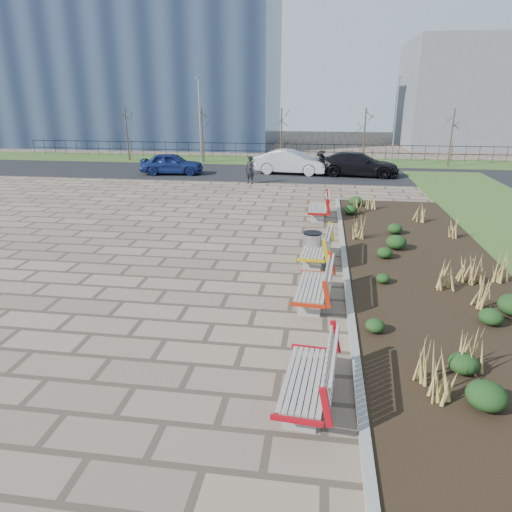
# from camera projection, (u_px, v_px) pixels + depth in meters

# --- Properties ---
(ground) EXTENTS (120.00, 120.00, 0.00)m
(ground) POSITION_uv_depth(u_px,v_px,m) (166.00, 339.00, 9.63)
(ground) COLOR #806D58
(ground) RESTS_ON ground
(planting_bed) EXTENTS (4.50, 18.00, 0.10)m
(planting_bed) POSITION_uv_depth(u_px,v_px,m) (425.00, 268.00, 13.44)
(planting_bed) COLOR black
(planting_bed) RESTS_ON ground
(planting_curb) EXTENTS (0.16, 18.00, 0.15)m
(planting_curb) POSITION_uv_depth(u_px,v_px,m) (345.00, 264.00, 13.74)
(planting_curb) COLOR gray
(planting_curb) RESTS_ON ground
(grass_verge_far) EXTENTS (80.00, 5.00, 0.04)m
(grass_verge_far) POSITION_uv_depth(u_px,v_px,m) (282.00, 161.00, 35.75)
(grass_verge_far) COLOR #33511E
(grass_verge_far) RESTS_ON ground
(road) EXTENTS (80.00, 7.00, 0.02)m
(road) POSITION_uv_depth(u_px,v_px,m) (275.00, 173.00, 30.16)
(road) COLOR black
(road) RESTS_ON ground
(bench_a) EXTENTS (1.07, 2.17, 1.00)m
(bench_a) POSITION_uv_depth(u_px,v_px,m) (306.00, 376.00, 7.52)
(bench_a) COLOR #AF0B16
(bench_a) RESTS_ON ground
(bench_b) EXTENTS (1.04, 2.16, 1.00)m
(bench_b) POSITION_uv_depth(u_px,v_px,m) (312.00, 285.00, 11.14)
(bench_b) COLOR red
(bench_b) RESTS_ON ground
(bench_c) EXTENTS (1.07, 2.17, 1.00)m
(bench_c) POSITION_uv_depth(u_px,v_px,m) (315.00, 247.00, 13.92)
(bench_c) COLOR gold
(bench_c) RESTS_ON ground
(bench_d) EXTENTS (0.92, 2.11, 1.00)m
(bench_d) POSITION_uv_depth(u_px,v_px,m) (318.00, 206.00, 19.02)
(bench_d) COLOR #AA0B0B
(bench_d) RESTS_ON ground
(litter_bin) EXTENTS (0.56, 0.56, 0.85)m
(litter_bin) POSITION_uv_depth(u_px,v_px,m) (312.00, 246.00, 14.22)
(litter_bin) COLOR #B2B2B7
(litter_bin) RESTS_ON ground
(pedestrian) EXTENTS (0.69, 0.59, 1.60)m
(pedestrian) POSITION_uv_depth(u_px,v_px,m) (250.00, 170.00, 26.34)
(pedestrian) COLOR black
(pedestrian) RESTS_ON ground
(car_blue) EXTENTS (4.17, 2.08, 1.36)m
(car_blue) POSITION_uv_depth(u_px,v_px,m) (172.00, 164.00, 29.51)
(car_blue) COLOR navy
(car_blue) RESTS_ON road
(car_silver) EXTENTS (4.78, 2.13, 1.53)m
(car_silver) POSITION_uv_depth(u_px,v_px,m) (291.00, 162.00, 29.59)
(car_silver) COLOR #AFB2B7
(car_silver) RESTS_ON road
(car_black) EXTENTS (5.28, 2.57, 1.48)m
(car_black) POSITION_uv_depth(u_px,v_px,m) (358.00, 164.00, 28.87)
(car_black) COLOR black
(car_black) RESTS_ON road
(tree_a) EXTENTS (1.40, 1.40, 4.00)m
(tree_a) POSITION_uv_depth(u_px,v_px,m) (127.00, 134.00, 35.30)
(tree_a) COLOR #4C3D2D
(tree_a) RESTS_ON grass_verge_far
(tree_b) EXTENTS (1.40, 1.40, 4.00)m
(tree_b) POSITION_uv_depth(u_px,v_px,m) (202.00, 135.00, 34.49)
(tree_b) COLOR #4C3D2D
(tree_b) RESTS_ON grass_verge_far
(tree_c) EXTENTS (1.40, 1.40, 4.00)m
(tree_c) POSITION_uv_depth(u_px,v_px,m) (281.00, 136.00, 33.68)
(tree_c) COLOR #4C3D2D
(tree_c) RESTS_ON grass_verge_far
(tree_d) EXTENTS (1.40, 1.40, 4.00)m
(tree_d) POSITION_uv_depth(u_px,v_px,m) (364.00, 137.00, 32.87)
(tree_d) COLOR #4C3D2D
(tree_d) RESTS_ON grass_verge_far
(tree_e) EXTENTS (1.40, 1.40, 4.00)m
(tree_e) POSITION_uv_depth(u_px,v_px,m) (451.00, 138.00, 32.07)
(tree_e) COLOR #4C3D2D
(tree_e) RESTS_ON grass_verge_far
(lamp_west) EXTENTS (0.24, 0.60, 6.00)m
(lamp_west) POSITION_uv_depth(u_px,v_px,m) (200.00, 122.00, 33.69)
(lamp_west) COLOR gray
(lamp_west) RESTS_ON grass_verge_far
(lamp_east) EXTENTS (0.24, 0.60, 6.00)m
(lamp_east) POSITION_uv_depth(u_px,v_px,m) (395.00, 123.00, 31.81)
(lamp_east) COLOR gray
(lamp_east) RESTS_ON grass_verge_far
(railing_fence) EXTENTS (44.00, 0.10, 1.20)m
(railing_fence) POSITION_uv_depth(u_px,v_px,m) (284.00, 151.00, 36.95)
(railing_fence) COLOR black
(railing_fence) RESTS_ON grass_verge_far
(building_glass) EXTENTS (40.00, 14.00, 15.00)m
(building_glass) POSITION_uv_depth(u_px,v_px,m) (83.00, 69.00, 47.43)
(building_glass) COLOR #192338
(building_glass) RESTS_ON ground
(building_grey) EXTENTS (18.00, 12.00, 10.00)m
(building_grey) POSITION_uv_depth(u_px,v_px,m) (500.00, 94.00, 44.47)
(building_grey) COLOR slate
(building_grey) RESTS_ON ground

